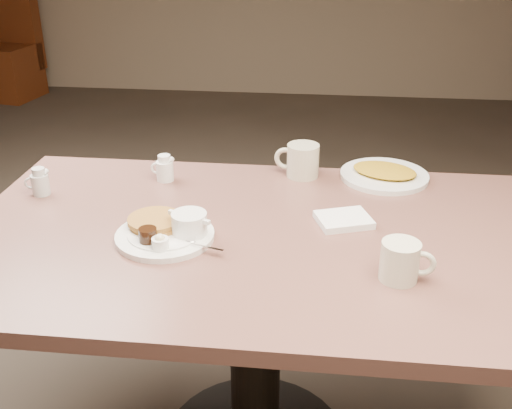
# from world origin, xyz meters

# --- Properties ---
(diner_table) EXTENTS (1.50, 0.90, 0.75)m
(diner_table) POSITION_xyz_m (0.00, 0.00, 0.58)
(diner_table) COLOR #84564C
(diner_table) RESTS_ON ground
(main_plate) EXTENTS (0.32, 0.32, 0.07)m
(main_plate) POSITION_xyz_m (-0.21, -0.05, 0.77)
(main_plate) COLOR white
(main_plate) RESTS_ON diner_table
(coffee_mug_near) EXTENTS (0.13, 0.09, 0.09)m
(coffee_mug_near) POSITION_xyz_m (0.34, -0.17, 0.80)
(coffee_mug_near) COLOR #EBE9CC
(coffee_mug_near) RESTS_ON diner_table
(napkin) EXTENTS (0.16, 0.15, 0.02)m
(napkin) POSITION_xyz_m (0.22, 0.08, 0.76)
(napkin) COLOR white
(napkin) RESTS_ON diner_table
(coffee_mug_far) EXTENTS (0.15, 0.11, 0.10)m
(coffee_mug_far) POSITION_xyz_m (0.10, 0.38, 0.80)
(coffee_mug_far) COLOR beige
(coffee_mug_far) RESTS_ON diner_table
(creamer_left) EXTENTS (0.07, 0.06, 0.08)m
(creamer_left) POSITION_xyz_m (-0.63, 0.16, 0.79)
(creamer_left) COLOR silver
(creamer_left) RESTS_ON diner_table
(creamer_right) EXTENTS (0.08, 0.07, 0.08)m
(creamer_right) POSITION_xyz_m (-0.31, 0.30, 0.79)
(creamer_right) COLOR white
(creamer_right) RESTS_ON diner_table
(hash_plate) EXTENTS (0.34, 0.34, 0.04)m
(hash_plate) POSITION_xyz_m (0.35, 0.39, 0.76)
(hash_plate) COLOR white
(hash_plate) RESTS_ON diner_table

